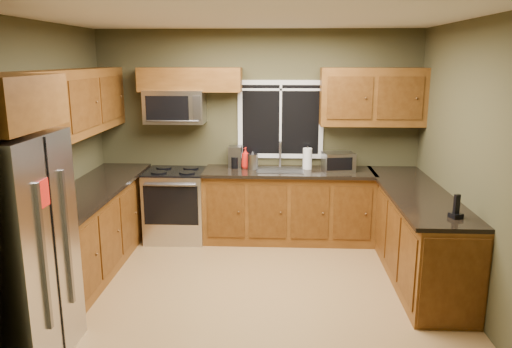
# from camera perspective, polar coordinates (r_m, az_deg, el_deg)

# --- Properties ---
(floor) EXTENTS (4.20, 4.20, 0.00)m
(floor) POSITION_cam_1_polar(r_m,az_deg,el_deg) (5.29, -0.75, -13.10)
(floor) COLOR olive
(floor) RESTS_ON ground
(ceiling) EXTENTS (4.20, 4.20, 0.00)m
(ceiling) POSITION_cam_1_polar(r_m,az_deg,el_deg) (4.76, -0.85, 17.50)
(ceiling) COLOR white
(ceiling) RESTS_ON back_wall
(back_wall) EXTENTS (4.20, 0.00, 4.20)m
(back_wall) POSITION_cam_1_polar(r_m,az_deg,el_deg) (6.62, 0.20, 4.54)
(back_wall) COLOR #403D24
(back_wall) RESTS_ON ground
(front_wall) EXTENTS (4.20, 0.00, 4.20)m
(front_wall) POSITION_cam_1_polar(r_m,az_deg,el_deg) (3.11, -2.91, -5.38)
(front_wall) COLOR #403D24
(front_wall) RESTS_ON ground
(left_wall) EXTENTS (0.00, 3.60, 3.60)m
(left_wall) POSITION_cam_1_polar(r_m,az_deg,el_deg) (5.40, -23.64, 1.48)
(left_wall) COLOR #403D24
(left_wall) RESTS_ON ground
(right_wall) EXTENTS (0.00, 3.60, 3.60)m
(right_wall) POSITION_cam_1_polar(r_m,az_deg,el_deg) (5.16, 23.18, 1.03)
(right_wall) COLOR #403D24
(right_wall) RESTS_ON ground
(window) EXTENTS (1.12, 0.03, 1.02)m
(window) POSITION_cam_1_polar(r_m,az_deg,el_deg) (6.56, 2.82, 6.24)
(window) COLOR white
(window) RESTS_ON back_wall
(base_cabinets_left) EXTENTS (0.60, 2.65, 0.90)m
(base_cabinets_left) POSITION_cam_1_polar(r_m,az_deg,el_deg) (5.93, -18.21, -6.13)
(base_cabinets_left) COLOR brown
(base_cabinets_left) RESTS_ON ground
(countertop_left) EXTENTS (0.65, 2.65, 0.04)m
(countertop_left) POSITION_cam_1_polar(r_m,az_deg,el_deg) (5.78, -18.31, -1.73)
(countertop_left) COLOR black
(countertop_left) RESTS_ON base_cabinets_left
(base_cabinets_back) EXTENTS (2.17, 0.60, 0.90)m
(base_cabinets_back) POSITION_cam_1_polar(r_m,az_deg,el_deg) (6.51, 3.72, -3.75)
(base_cabinets_back) COLOR brown
(base_cabinets_back) RESTS_ON ground
(countertop_back) EXTENTS (2.17, 0.65, 0.04)m
(countertop_back) POSITION_cam_1_polar(r_m,az_deg,el_deg) (6.37, 3.79, 0.24)
(countertop_back) COLOR black
(countertop_back) RESTS_ON base_cabinets_back
(base_cabinets_peninsula) EXTENTS (0.60, 2.52, 0.90)m
(base_cabinets_peninsula) POSITION_cam_1_polar(r_m,az_deg,el_deg) (5.80, 17.76, -6.52)
(base_cabinets_peninsula) COLOR brown
(base_cabinets_peninsula) RESTS_ON ground
(countertop_peninsula) EXTENTS (0.65, 2.50, 0.04)m
(countertop_peninsula) POSITION_cam_1_polar(r_m,az_deg,el_deg) (5.66, 17.82, -2.01)
(countertop_peninsula) COLOR black
(countertop_peninsula) RESTS_ON base_cabinets_peninsula
(upper_cabinets_left) EXTENTS (0.33, 2.65, 0.72)m
(upper_cabinets_left) POSITION_cam_1_polar(r_m,az_deg,el_deg) (5.69, -20.51, 7.50)
(upper_cabinets_left) COLOR brown
(upper_cabinets_left) RESTS_ON left_wall
(upper_cabinets_back_left) EXTENTS (1.30, 0.33, 0.30)m
(upper_cabinets_back_left) POSITION_cam_1_polar(r_m,az_deg,el_deg) (6.48, -7.53, 10.65)
(upper_cabinets_back_left) COLOR brown
(upper_cabinets_back_left) RESTS_ON back_wall
(upper_cabinets_back_right) EXTENTS (1.30, 0.33, 0.72)m
(upper_cabinets_back_right) POSITION_cam_1_polar(r_m,az_deg,el_deg) (6.49, 13.17, 8.57)
(upper_cabinets_back_right) COLOR brown
(upper_cabinets_back_right) RESTS_ON back_wall
(refrigerator) EXTENTS (0.74, 0.90, 1.80)m
(refrigerator) POSITION_cam_1_polar(r_m,az_deg,el_deg) (4.25, -26.40, -8.08)
(refrigerator) COLOR #B7B7BC
(refrigerator) RESTS_ON ground
(range) EXTENTS (0.76, 0.69, 0.94)m
(range) POSITION_cam_1_polar(r_m,az_deg,el_deg) (6.62, -9.08, -3.44)
(range) COLOR #B7B7BC
(range) RESTS_ON ground
(microwave) EXTENTS (0.76, 0.41, 0.42)m
(microwave) POSITION_cam_1_polar(r_m,az_deg,el_deg) (6.51, -9.24, 7.60)
(microwave) COLOR #B7B7BC
(microwave) RESTS_ON back_wall
(sink) EXTENTS (0.60, 0.42, 0.36)m
(sink) POSITION_cam_1_polar(r_m,az_deg,el_deg) (6.38, 2.76, 0.57)
(sink) COLOR slate
(sink) RESTS_ON countertop_back
(toaster_oven) EXTENTS (0.42, 0.35, 0.24)m
(toaster_oven) POSITION_cam_1_polar(r_m,az_deg,el_deg) (6.39, 9.40, 1.40)
(toaster_oven) COLOR #B7B7BC
(toaster_oven) RESTS_ON countertop_back
(coffee_maker) EXTENTS (0.17, 0.23, 0.28)m
(coffee_maker) POSITION_cam_1_polar(r_m,az_deg,el_deg) (6.52, -2.39, 1.91)
(coffee_maker) COLOR slate
(coffee_maker) RESTS_ON countertop_back
(kettle) EXTENTS (0.16, 0.16, 0.25)m
(kettle) POSITION_cam_1_polar(r_m,az_deg,el_deg) (6.38, -0.38, 1.51)
(kettle) COLOR #B7B7BC
(kettle) RESTS_ON countertop_back
(paper_towel_roll) EXTENTS (0.14, 0.14, 0.30)m
(paper_towel_roll) POSITION_cam_1_polar(r_m,az_deg,el_deg) (6.44, 5.89, 1.76)
(paper_towel_roll) COLOR white
(paper_towel_roll) RESTS_ON countertop_back
(soap_bottle_a) EXTENTS (0.13, 0.13, 0.27)m
(soap_bottle_a) POSITION_cam_1_polar(r_m,az_deg,el_deg) (6.46, -1.22, 1.86)
(soap_bottle_a) COLOR red
(soap_bottle_a) RESTS_ON countertop_back
(soap_bottle_c) EXTENTS (0.15, 0.15, 0.15)m
(soap_bottle_c) POSITION_cam_1_polar(r_m,az_deg,el_deg) (6.56, -2.04, 1.48)
(soap_bottle_c) COLOR white
(soap_bottle_c) RESTS_ON countertop_back
(cordless_phone) EXTENTS (0.13, 0.13, 0.22)m
(cordless_phone) POSITION_cam_1_polar(r_m,az_deg,el_deg) (4.81, 21.90, -3.92)
(cordless_phone) COLOR black
(cordless_phone) RESTS_ON countertop_peninsula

